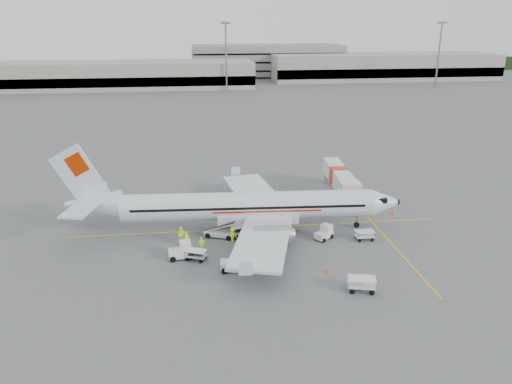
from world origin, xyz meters
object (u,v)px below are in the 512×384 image
jet_bridge (338,182)px  aircraft (248,188)px  tug_aft (180,250)px  belt_loader (220,227)px  tug_fore (324,232)px  tug_mid (233,262)px

jet_bridge → aircraft: bearing=-139.3°
aircraft → tug_aft: aircraft is taller
aircraft → belt_loader: 5.45m
tug_fore → tug_aft: size_ratio=0.87×
tug_fore → jet_bridge: bearing=30.0°
jet_bridge → tug_aft: jet_bridge is taller
tug_fore → tug_aft: tug_aft is taller
jet_bridge → tug_aft: 27.27m
tug_fore → tug_mid: 12.30m
belt_loader → tug_aft: (-4.39, -4.83, -0.30)m
tug_aft → jet_bridge: bearing=32.5°
jet_bridge → belt_loader: size_ratio=3.34×
belt_loader → tug_fore: bearing=12.1°
jet_bridge → tug_mid: bearing=-125.8°
belt_loader → tug_fore: size_ratio=2.18×
tug_mid → tug_aft: 6.11m
belt_loader → tug_aft: bearing=-109.9°
tug_fore → aircraft: bearing=118.7°
belt_loader → tug_fore: 11.69m
tug_fore → belt_loader: bearing=131.9°
jet_bridge → tug_fore: jet_bridge is taller
jet_bridge → tug_mid: (-16.41, -19.93, -1.06)m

